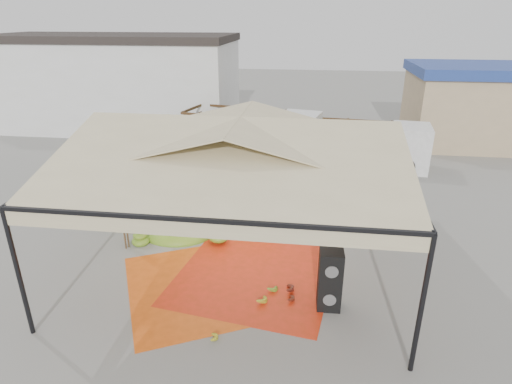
# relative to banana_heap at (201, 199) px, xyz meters

# --- Properties ---
(ground) EXTENTS (90.00, 90.00, 0.00)m
(ground) POSITION_rel_banana_heap_xyz_m (1.77, -2.18, -0.66)
(ground) COLOR slate
(ground) RESTS_ON ground
(canopy_tent) EXTENTS (8.10, 8.10, 4.00)m
(canopy_tent) POSITION_rel_banana_heap_xyz_m (1.77, -2.18, 2.64)
(canopy_tent) COLOR black
(canopy_tent) RESTS_ON ground
(building_white) EXTENTS (14.30, 6.30, 5.40)m
(building_white) POSITION_rel_banana_heap_xyz_m (-8.23, 11.82, 2.05)
(building_white) COLOR silver
(building_white) RESTS_ON ground
(building_tan) EXTENTS (6.30, 5.30, 4.10)m
(building_tan) POSITION_rel_banana_heap_xyz_m (11.77, 10.82, 1.41)
(building_tan) COLOR tan
(building_tan) RESTS_ON ground
(tarp_left) EXTENTS (5.39, 5.31, 0.01)m
(tarp_left) POSITION_rel_banana_heap_xyz_m (1.20, -3.85, -0.66)
(tarp_left) COLOR #E95B15
(tarp_left) RESTS_ON ground
(tarp_right) EXTENTS (4.59, 4.75, 0.01)m
(tarp_right) POSITION_rel_banana_heap_xyz_m (2.30, -3.24, -0.65)
(tarp_right) COLOR red
(tarp_right) RESTS_ON ground
(banana_heap) EXTENTS (6.42, 5.38, 1.32)m
(banana_heap) POSITION_rel_banana_heap_xyz_m (0.00, 0.00, 0.00)
(banana_heap) COLOR #5D811A
(banana_heap) RESTS_ON ground
(hand_yellow_a) EXTENTS (0.60, 0.56, 0.22)m
(hand_yellow_a) POSITION_rel_banana_heap_xyz_m (2.56, -4.42, -0.55)
(hand_yellow_a) COLOR #B09E23
(hand_yellow_a) RESTS_ON ground
(hand_yellow_b) EXTENTS (0.46, 0.40, 0.19)m
(hand_yellow_b) POSITION_rel_banana_heap_xyz_m (1.69, -5.88, -0.57)
(hand_yellow_b) COLOR gold
(hand_yellow_b) RESTS_ON ground
(hand_red_a) EXTENTS (0.44, 0.37, 0.19)m
(hand_red_a) POSITION_rel_banana_heap_xyz_m (3.24, -4.29, -0.57)
(hand_red_a) COLOR #5F2415
(hand_red_a) RESTS_ON ground
(hand_red_b) EXTENTS (0.51, 0.43, 0.23)m
(hand_red_b) POSITION_rel_banana_heap_xyz_m (3.17, -3.91, -0.55)
(hand_red_b) COLOR #5E1B15
(hand_red_b) RESTS_ON ground
(hand_green) EXTENTS (0.55, 0.54, 0.19)m
(hand_green) POSITION_rel_banana_heap_xyz_m (2.79, -3.91, -0.56)
(hand_green) COLOR #406E17
(hand_green) RESTS_ON ground
(hanging_bunches) EXTENTS (4.74, 0.24, 0.20)m
(hanging_bunches) POSITION_rel_banana_heap_xyz_m (3.30, -1.26, 1.96)
(hanging_bunches) COLOR #3B7618
(hanging_bunches) RESTS_ON ground
(speaker_stack) EXTENTS (0.57, 0.50, 1.51)m
(speaker_stack) POSITION_rel_banana_heap_xyz_m (4.20, -4.43, 0.10)
(speaker_stack) COLOR black
(speaker_stack) RESTS_ON ground
(banana_leaves) EXTENTS (0.96, 1.36, 3.70)m
(banana_leaves) POSITION_rel_banana_heap_xyz_m (-1.93, -2.57, -0.66)
(banana_leaves) COLOR #2F741E
(banana_leaves) RESTS_ON ground
(vendor) EXTENTS (0.67, 0.46, 1.76)m
(vendor) POSITION_rel_banana_heap_xyz_m (3.72, 3.60, 0.22)
(vendor) COLOR gray
(vendor) RESTS_ON ground
(truck_left) EXTENTS (6.76, 3.57, 2.21)m
(truck_left) POSITION_rel_banana_heap_xyz_m (0.96, 7.10, 0.70)
(truck_left) COLOR #4B2E19
(truck_left) RESTS_ON ground
(truck_right) EXTENTS (5.96, 2.64, 1.98)m
(truck_right) POSITION_rel_banana_heap_xyz_m (6.11, 6.26, 0.56)
(truck_right) COLOR #463317
(truck_right) RESTS_ON ground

